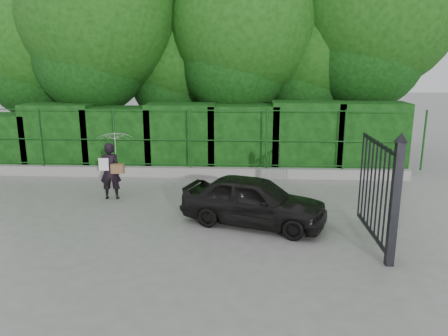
{
  "coord_description": "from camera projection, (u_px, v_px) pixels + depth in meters",
  "views": [
    {
      "loc": [
        2.03,
        -8.37,
        3.53
      ],
      "look_at": [
        1.57,
        1.3,
        1.1
      ],
      "focal_mm": 35.0,
      "sensor_mm": 36.0,
      "label": 1
    }
  ],
  "objects": [
    {
      "name": "woman",
      "position": [
        114.0,
        155.0,
        11.09
      ],
      "size": [
        0.88,
        0.9,
        1.75
      ],
      "color": "black",
      "rests_on": "ground"
    },
    {
      "name": "trees",
      "position": [
        220.0,
        27.0,
        15.38
      ],
      "size": [
        17.1,
        6.15,
        8.08
      ],
      "color": "black",
      "rests_on": "ground"
    },
    {
      "name": "fence",
      "position": [
        184.0,
        138.0,
        13.12
      ],
      "size": [
        14.13,
        0.06,
        1.8
      ],
      "color": "#154816",
      "rests_on": "kerb"
    },
    {
      "name": "gate",
      "position": [
        386.0,
        192.0,
        7.86
      ],
      "size": [
        0.22,
        2.33,
        2.36
      ],
      "color": "black",
      "rests_on": "ground"
    },
    {
      "name": "ground",
      "position": [
        146.0,
        234.0,
        9.06
      ],
      "size": [
        80.0,
        80.0,
        0.0
      ],
      "primitive_type": "plane",
      "color": "gray"
    },
    {
      "name": "kerb",
      "position": [
        178.0,
        172.0,
        13.39
      ],
      "size": [
        14.0,
        0.25,
        0.3
      ],
      "primitive_type": "cube",
      "color": "#9E9E99",
      "rests_on": "ground"
    },
    {
      "name": "car",
      "position": [
        254.0,
        201.0,
        9.48
      ],
      "size": [
        3.4,
        2.25,
        1.08
      ],
      "primitive_type": "imported",
      "rotation": [
        0.0,
        0.0,
        1.23
      ],
      "color": "black",
      "rests_on": "ground"
    },
    {
      "name": "hedge",
      "position": [
        188.0,
        138.0,
        14.13
      ],
      "size": [
        14.2,
        1.2,
        2.22
      ],
      "color": "black",
      "rests_on": "ground"
    }
  ]
}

